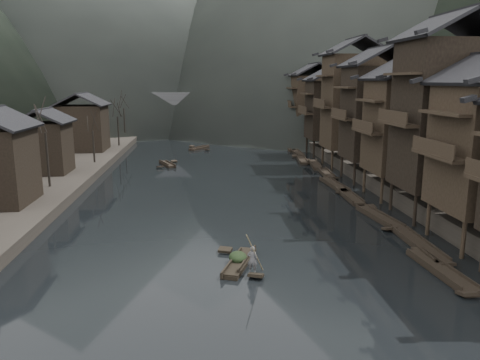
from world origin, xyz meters
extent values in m
plane|color=black|center=(0.00, 0.00, 0.00)|extent=(300.00, 300.00, 0.00)
cube|color=#2D2823|center=(35.00, 40.00, 0.90)|extent=(40.00, 200.00, 1.80)
cylinder|color=black|center=(14.20, -3.40, 1.30)|extent=(0.30, 0.30, 2.90)
cylinder|color=black|center=(14.20, 1.40, 1.30)|extent=(0.30, 0.30, 2.90)
cylinder|color=black|center=(16.95, 1.40, 1.30)|extent=(0.30, 0.30, 2.90)
cube|color=black|center=(13.30, -1.00, 6.46)|extent=(1.20, 5.70, 0.25)
cylinder|color=black|center=(14.20, 3.60, 1.30)|extent=(0.30, 0.30, 2.90)
cylinder|color=black|center=(14.20, 8.40, 1.30)|extent=(0.30, 0.30, 2.90)
cylinder|color=black|center=(16.95, 3.60, 1.30)|extent=(0.30, 0.30, 2.90)
cylinder|color=black|center=(16.95, 8.40, 1.30)|extent=(0.30, 0.30, 2.90)
cube|color=black|center=(17.30, 6.00, 8.58)|extent=(7.00, 6.00, 11.97)
cube|color=black|center=(13.30, 6.00, 7.98)|extent=(1.20, 5.70, 0.25)
cylinder|color=black|center=(14.20, 10.60, 1.30)|extent=(0.30, 0.30, 2.90)
cylinder|color=black|center=(14.20, 15.40, 1.30)|extent=(0.30, 0.30, 2.90)
cylinder|color=black|center=(16.95, 10.60, 1.30)|extent=(0.30, 0.30, 2.90)
cylinder|color=black|center=(16.95, 15.40, 1.30)|extent=(0.30, 0.30, 2.90)
cube|color=black|center=(17.30, 13.00, 7.05)|extent=(7.00, 6.00, 8.90)
cube|color=black|center=(13.30, 13.00, 6.61)|extent=(1.20, 5.70, 0.25)
cylinder|color=black|center=(14.20, 18.60, 1.30)|extent=(0.30, 0.30, 2.90)
cylinder|color=black|center=(14.20, 23.40, 1.30)|extent=(0.30, 0.30, 2.90)
cylinder|color=black|center=(16.95, 18.60, 1.30)|extent=(0.30, 0.30, 2.90)
cylinder|color=black|center=(16.95, 23.40, 1.30)|extent=(0.30, 0.30, 2.90)
cube|color=black|center=(17.30, 21.00, 7.77)|extent=(7.00, 6.00, 10.34)
cube|color=black|center=(13.30, 21.00, 7.25)|extent=(1.20, 5.70, 0.25)
cylinder|color=black|center=(14.20, 27.60, 1.30)|extent=(0.30, 0.30, 2.90)
cylinder|color=black|center=(14.20, 32.40, 1.30)|extent=(0.30, 0.30, 2.90)
cylinder|color=black|center=(16.95, 27.60, 1.30)|extent=(0.30, 0.30, 2.90)
cylinder|color=black|center=(16.95, 32.40, 1.30)|extent=(0.30, 0.30, 2.90)
cube|color=black|center=(17.30, 30.00, 8.63)|extent=(7.00, 6.00, 12.07)
cube|color=black|center=(13.30, 30.00, 8.03)|extent=(1.20, 5.70, 0.25)
cylinder|color=black|center=(14.20, 37.60, 1.30)|extent=(0.30, 0.30, 2.90)
cylinder|color=black|center=(14.20, 42.40, 1.30)|extent=(0.30, 0.30, 2.90)
cylinder|color=black|center=(16.95, 37.60, 1.30)|extent=(0.30, 0.30, 2.90)
cylinder|color=black|center=(16.95, 42.40, 1.30)|extent=(0.30, 0.30, 2.90)
cube|color=black|center=(17.30, 40.00, 7.00)|extent=(7.00, 6.00, 8.80)
cube|color=black|center=(13.30, 40.00, 6.56)|extent=(1.20, 5.70, 0.25)
cylinder|color=black|center=(14.20, 49.60, 1.30)|extent=(0.30, 0.30, 2.90)
cylinder|color=black|center=(14.20, 54.40, 1.30)|extent=(0.30, 0.30, 2.90)
cylinder|color=black|center=(16.95, 49.60, 1.30)|extent=(0.30, 0.30, 2.90)
cylinder|color=black|center=(16.95, 54.40, 1.30)|extent=(0.30, 0.30, 2.90)
cube|color=black|center=(17.30, 52.00, 7.42)|extent=(7.00, 6.00, 9.65)
cube|color=black|center=(13.30, 52.00, 6.94)|extent=(1.20, 5.70, 0.25)
cube|color=black|center=(-20.50, 24.00, 4.10)|extent=(5.00, 5.00, 5.80)
cube|color=black|center=(-20.50, 42.00, 4.60)|extent=(6.50, 6.50, 6.80)
cylinder|color=black|center=(-17.00, 2.79, 3.61)|extent=(0.24, 0.24, 4.83)
cylinder|color=black|center=(-17.00, 16.49, 3.93)|extent=(0.24, 0.24, 5.47)
cylinder|color=black|center=(-17.00, 30.76, 3.25)|extent=(0.24, 0.24, 4.10)
cylinder|color=black|center=(-17.00, 47.02, 3.57)|extent=(0.24, 0.24, 4.74)
cylinder|color=black|center=(-17.00, 59.57, 3.87)|extent=(0.24, 0.24, 5.35)
cube|color=black|center=(11.63, -5.61, 0.15)|extent=(1.48, 6.63, 0.30)
cube|color=black|center=(11.63, -5.61, 0.33)|extent=(1.53, 6.50, 0.10)
cube|color=black|center=(11.81, -2.45, 0.29)|extent=(0.98, 0.86, 0.34)
cube|color=black|center=(11.45, -8.76, 0.29)|extent=(0.98, 0.86, 0.34)
cube|color=black|center=(12.39, -1.14, 0.15)|extent=(1.20, 7.37, 0.30)
cube|color=black|center=(12.39, -1.14, 0.33)|extent=(1.25, 7.23, 0.10)
cube|color=black|center=(12.34, 2.39, 0.29)|extent=(0.95, 0.91, 0.36)
cube|color=black|center=(12.44, -4.67, 0.29)|extent=(0.95, 0.91, 0.36)
cube|color=black|center=(12.10, 5.63, 0.15)|extent=(1.92, 6.64, 0.30)
cube|color=black|center=(12.10, 5.63, 0.33)|extent=(1.96, 6.52, 0.10)
cube|color=black|center=(12.50, 8.75, 0.29)|extent=(1.03, 0.92, 0.34)
cube|color=black|center=(11.71, 2.51, 0.29)|extent=(1.03, 0.92, 0.34)
cube|color=black|center=(11.87, 12.86, 0.15)|extent=(1.17, 6.34, 0.30)
cube|color=black|center=(11.87, 12.86, 0.33)|extent=(1.23, 6.21, 0.10)
cube|color=black|center=(11.84, 15.90, 0.29)|extent=(0.94, 0.79, 0.33)
cube|color=black|center=(11.91, 9.83, 0.29)|extent=(0.94, 0.79, 0.33)
cube|color=black|center=(11.84, 18.11, 0.15)|extent=(1.59, 7.30, 0.30)
cube|color=black|center=(11.84, 18.11, 0.33)|extent=(1.64, 7.16, 0.10)
cube|color=black|center=(12.08, 21.58, 0.29)|extent=(0.99, 0.95, 0.36)
cube|color=black|center=(11.60, 14.64, 0.29)|extent=(0.99, 0.95, 0.36)
cube|color=black|center=(12.67, 24.79, 0.15)|extent=(1.49, 6.29, 0.30)
cube|color=black|center=(12.67, 24.79, 0.33)|extent=(1.53, 6.17, 0.10)
cube|color=black|center=(12.48, 27.78, 0.29)|extent=(0.98, 0.83, 0.33)
cube|color=black|center=(12.85, 21.81, 0.29)|extent=(0.98, 0.83, 0.33)
cube|color=black|center=(12.74, 30.85, 0.15)|extent=(1.93, 7.11, 0.30)
cube|color=black|center=(12.74, 30.85, 0.33)|extent=(1.97, 6.98, 0.10)
cube|color=black|center=(12.34, 34.20, 0.29)|extent=(1.03, 0.97, 0.35)
cube|color=black|center=(13.14, 27.50, 0.29)|extent=(1.03, 0.97, 0.35)
cube|color=black|center=(11.84, 35.03, 0.15)|extent=(1.81, 6.80, 0.30)
cube|color=black|center=(11.84, 35.03, 0.33)|extent=(1.85, 6.67, 0.10)
cube|color=black|center=(11.49, 38.24, 0.29)|extent=(1.02, 0.92, 0.34)
cube|color=black|center=(12.18, 31.83, 0.29)|extent=(1.02, 0.92, 0.34)
cube|color=black|center=(12.46, 41.41, 0.15)|extent=(1.20, 6.97, 0.30)
cube|color=black|center=(12.46, 41.41, 0.33)|extent=(1.26, 6.83, 0.10)
cube|color=black|center=(12.41, 44.75, 0.29)|extent=(0.95, 0.87, 0.35)
cube|color=black|center=(12.51, 38.08, 0.29)|extent=(0.95, 0.87, 0.35)
cube|color=black|center=(12.26, 47.05, 0.15)|extent=(1.42, 6.89, 0.30)
cube|color=black|center=(12.26, 47.05, 0.33)|extent=(1.47, 6.76, 0.10)
cube|color=black|center=(12.10, 50.33, 0.29)|extent=(0.97, 0.88, 0.35)
cube|color=black|center=(12.41, 43.77, 0.29)|extent=(0.97, 0.88, 0.35)
cube|color=black|center=(12.40, 54.89, 0.15)|extent=(1.11, 6.57, 0.30)
cube|color=black|center=(12.40, 54.89, 0.33)|extent=(1.16, 6.44, 0.10)
cube|color=black|center=(12.41, 58.04, 0.29)|extent=(0.94, 0.81, 0.34)
cube|color=black|center=(12.40, 51.73, 0.29)|extent=(0.94, 0.81, 0.34)
cube|color=black|center=(12.06, 59.32, 0.15)|extent=(1.38, 6.66, 0.30)
cube|color=black|center=(12.06, 59.32, 0.33)|extent=(1.43, 6.53, 0.10)
cube|color=black|center=(11.92, 62.50, 0.29)|extent=(0.97, 0.85, 0.34)
cube|color=black|center=(12.19, 56.15, 0.29)|extent=(0.97, 0.85, 0.34)
cube|color=black|center=(-7.40, 32.93, 0.15)|extent=(2.62, 4.66, 0.30)
cube|color=black|center=(-7.40, 32.93, 0.33)|extent=(2.64, 4.59, 0.10)
cube|color=black|center=(-6.59, 34.99, 0.29)|extent=(1.00, 0.85, 0.29)
cube|color=black|center=(-8.21, 30.87, 0.29)|extent=(1.00, 0.85, 0.29)
cube|color=black|center=(-3.05, 48.28, 0.15)|extent=(3.56, 4.80, 0.30)
cube|color=black|center=(-3.05, 48.28, 0.33)|extent=(3.54, 4.74, 0.10)
cube|color=black|center=(-4.35, 50.32, 0.29)|extent=(1.06, 0.99, 0.30)
cube|color=black|center=(-1.75, 46.24, 0.29)|extent=(1.06, 0.99, 0.30)
cube|color=#4C4C4F|center=(0.00, 72.00, 7.20)|extent=(40.00, 6.00, 1.60)
cube|color=#4C4C4F|center=(0.00, 69.30, 8.50)|extent=(40.00, 0.50, 1.00)
cube|color=#4C4C4F|center=(0.00, 74.70, 8.50)|extent=(40.00, 0.50, 1.00)
cube|color=#4C4C4F|center=(-14.00, 72.00, 3.20)|extent=(3.20, 6.00, 6.40)
cube|color=#4C4C4F|center=(-4.50, 72.00, 3.20)|extent=(3.20, 6.00, 6.40)
cube|color=#4C4C4F|center=(4.50, 72.00, 3.20)|extent=(3.20, 6.00, 6.40)
cube|color=#4C4C4F|center=(14.00, 72.00, 3.20)|extent=(3.20, 6.00, 6.40)
cube|color=black|center=(-0.39, -3.30, 0.15)|extent=(2.63, 4.89, 0.30)
cube|color=black|center=(-0.39, -3.30, 0.33)|extent=(2.64, 4.81, 0.10)
cube|color=black|center=(-1.18, -1.12, 0.29)|extent=(1.04, 0.87, 0.30)
cube|color=black|center=(0.40, -5.47, 0.29)|extent=(1.04, 0.87, 0.30)
ellipsoid|color=black|center=(-0.47, -3.07, 0.78)|extent=(1.15, 1.51, 0.69)
imported|color=#5B5B5E|center=(0.24, -5.02, 1.26)|extent=(0.68, 0.52, 1.65)
cylinder|color=#8C7A51|center=(0.44, -5.02, 3.71)|extent=(1.38, 2.03, 3.23)
camera|label=1|loc=(-2.65, -30.96, 11.39)|focal=35.00mm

